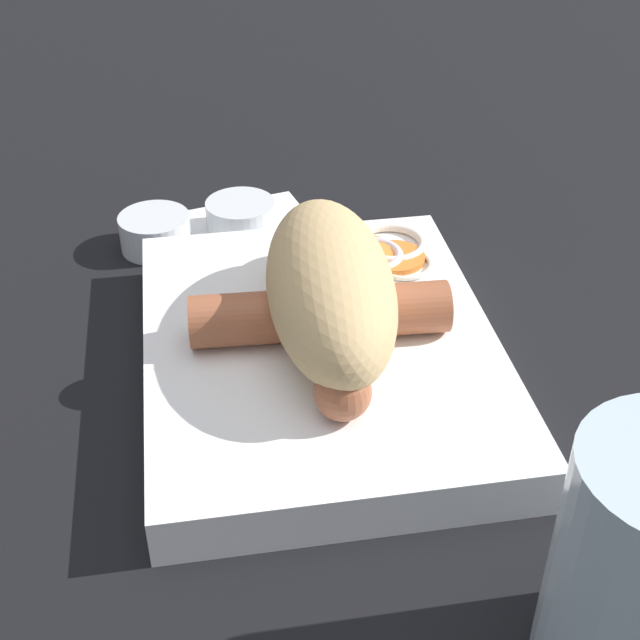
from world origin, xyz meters
The scene contains 8 objects.
ground_plane centered at (0.00, 0.00, 0.00)m, with size 3.00×3.00×0.00m, color black.
food_tray centered at (0.00, 0.00, 0.01)m, with size 0.23×0.18×0.03m.
bread_roll centered at (0.00, 0.01, 0.06)m, with size 0.16×0.07×0.06m.
sausage centered at (0.00, 0.00, 0.04)m, with size 0.16×0.14×0.03m.
pickled_veggies centered at (-0.07, 0.05, 0.03)m, with size 0.06×0.06×0.01m.
napkin centered at (-0.15, -0.03, 0.00)m, with size 0.12×0.12×0.00m.
condiment_cup_near centered at (-0.16, -0.03, 0.01)m, with size 0.05×0.05×0.02m.
condiment_cup_far centered at (-0.15, -0.09, 0.01)m, with size 0.05×0.05×0.02m.
Camera 1 is at (0.37, -0.06, 0.30)m, focal length 50.00 mm.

